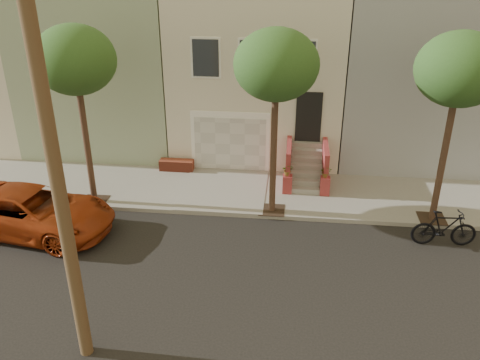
# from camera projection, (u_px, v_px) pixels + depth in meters

# --- Properties ---
(ground) EXTENTS (90.00, 90.00, 0.00)m
(ground) POSITION_uv_depth(u_px,v_px,m) (230.00, 278.00, 14.49)
(ground) COLOR black
(ground) RESTS_ON ground
(sidewalk) EXTENTS (40.00, 3.70, 0.15)m
(sidewalk) POSITION_uv_depth(u_px,v_px,m) (248.00, 192.00, 19.25)
(sidewalk) COLOR gray
(sidewalk) RESTS_ON ground
(house_row) EXTENTS (33.10, 11.70, 7.00)m
(house_row) POSITION_uv_depth(u_px,v_px,m) (260.00, 65.00, 22.93)
(house_row) COLOR beige
(house_row) RESTS_ON sidewalk
(tree_left) EXTENTS (2.70, 2.57, 6.30)m
(tree_left) POSITION_uv_depth(u_px,v_px,m) (75.00, 61.00, 16.24)
(tree_left) COLOR #2D2116
(tree_left) RESTS_ON sidewalk
(tree_mid) EXTENTS (2.70, 2.57, 6.30)m
(tree_mid) POSITION_uv_depth(u_px,v_px,m) (276.00, 66.00, 15.60)
(tree_mid) COLOR #2D2116
(tree_mid) RESTS_ON sidewalk
(tree_right) EXTENTS (2.70, 2.57, 6.30)m
(tree_right) POSITION_uv_depth(u_px,v_px,m) (460.00, 71.00, 15.06)
(tree_right) COLOR #2D2116
(tree_right) RESTS_ON sidewalk
(pickup_truck) EXTENTS (5.71, 3.27, 1.50)m
(pickup_truck) POSITION_uv_depth(u_px,v_px,m) (33.00, 211.00, 16.51)
(pickup_truck) COLOR #943110
(pickup_truck) RESTS_ON ground
(motorcycle) EXTENTS (2.06, 0.68, 1.22)m
(motorcycle) POSITION_uv_depth(u_px,v_px,m) (444.00, 228.00, 15.81)
(motorcycle) COLOR black
(motorcycle) RESTS_ON ground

